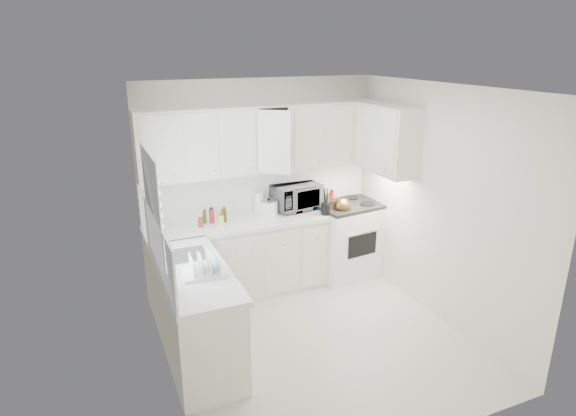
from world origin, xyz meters
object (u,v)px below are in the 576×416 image
stove (346,229)px  tea_kettle (342,204)px  dish_rack (204,264)px  utensil_crock (326,201)px  microwave (296,194)px  rice_cooker (269,207)px

stove → tea_kettle: bearing=-145.6°
dish_rack → utensil_crock: bearing=33.6°
tea_kettle → utensil_crock: bearing=158.6°
stove → microwave: (-0.66, 0.18, 0.51)m
tea_kettle → stove: bearing=19.4°
stove → microwave: 0.85m
dish_rack → tea_kettle: bearing=30.7°
utensil_crock → dish_rack: (-1.80, -1.05, -0.07)m
utensil_crock → dish_rack: utensil_crock is taller
microwave → rice_cooker: size_ratio=2.68×
microwave → rice_cooker: 0.43m
rice_cooker → tea_kettle: bearing=-2.1°
stove → microwave: size_ratio=2.14×
stove → utensil_crock: utensil_crock is taller
rice_cooker → microwave: bearing=26.0°
rice_cooker → utensil_crock: bearing=-7.5°
tea_kettle → microwave: 0.60m
stove → dish_rack: size_ratio=3.21×
tea_kettle → dish_rack: size_ratio=0.64×
utensil_crock → dish_rack: bearing=-149.7°
microwave → tea_kettle: bearing=-45.6°
rice_cooker → utensil_crock: (0.66, -0.26, 0.07)m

